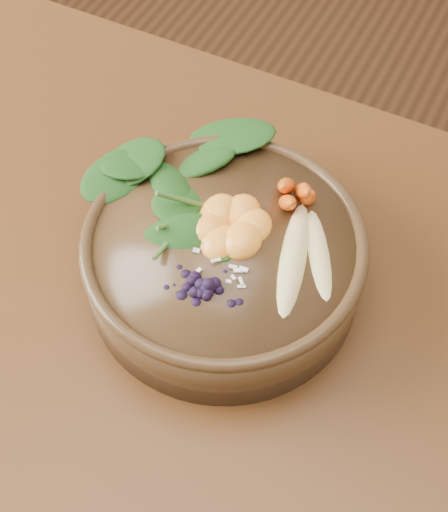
{
  "coord_description": "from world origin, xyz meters",
  "views": [
    {
      "loc": [
        0.14,
        -0.21,
        1.36
      ],
      "look_at": [
        -0.04,
        0.14,
        0.8
      ],
      "focal_mm": 50.0,
      "sensor_mm": 36.0,
      "label": 1
    }
  ],
  "objects_px": {
    "stoneware_bowl": "(224,262)",
    "banana_halves": "(307,248)",
    "mandarin_cluster": "(231,217)",
    "kale_heap": "(199,173)",
    "carrot_cluster": "(295,168)",
    "dining_table": "(198,451)",
    "blueberry_pile": "(209,277)"
  },
  "relations": [
    {
      "from": "banana_halves",
      "to": "carrot_cluster",
      "type": "bearing_deg",
      "value": 113.06
    },
    {
      "from": "mandarin_cluster",
      "to": "blueberry_pile",
      "type": "distance_m",
      "value": 0.07
    },
    {
      "from": "stoneware_bowl",
      "to": "banana_halves",
      "type": "distance_m",
      "value": 0.09
    },
    {
      "from": "banana_halves",
      "to": "dining_table",
      "type": "bearing_deg",
      "value": -112.93
    },
    {
      "from": "carrot_cluster",
      "to": "mandarin_cluster",
      "type": "bearing_deg",
      "value": -129.81
    },
    {
      "from": "kale_heap",
      "to": "carrot_cluster",
      "type": "bearing_deg",
      "value": 20.7
    },
    {
      "from": "dining_table",
      "to": "kale_heap",
      "type": "height_order",
      "value": "kale_heap"
    },
    {
      "from": "banana_halves",
      "to": "mandarin_cluster",
      "type": "distance_m",
      "value": 0.08
    },
    {
      "from": "carrot_cluster",
      "to": "stoneware_bowl",
      "type": "bearing_deg",
      "value": -123.69
    },
    {
      "from": "stoneware_bowl",
      "to": "banana_halves",
      "type": "relative_size",
      "value": 1.77
    },
    {
      "from": "kale_heap",
      "to": "carrot_cluster",
      "type": "xyz_separation_m",
      "value": [
        0.09,
        0.03,
        0.02
      ]
    },
    {
      "from": "stoneware_bowl",
      "to": "mandarin_cluster",
      "type": "bearing_deg",
      "value": 93.85
    },
    {
      "from": "dining_table",
      "to": "kale_heap",
      "type": "bearing_deg",
      "value": 116.04
    },
    {
      "from": "kale_heap",
      "to": "banana_halves",
      "type": "distance_m",
      "value": 0.13
    },
    {
      "from": "stoneware_bowl",
      "to": "blueberry_pile",
      "type": "relative_size",
      "value": 2.16
    },
    {
      "from": "stoneware_bowl",
      "to": "banana_halves",
      "type": "height_order",
      "value": "banana_halves"
    },
    {
      "from": "stoneware_bowl",
      "to": "carrot_cluster",
      "type": "bearing_deg",
      "value": 66.5
    },
    {
      "from": "dining_table",
      "to": "mandarin_cluster",
      "type": "xyz_separation_m",
      "value": [
        -0.04,
        0.16,
        0.18
      ]
    },
    {
      "from": "dining_table",
      "to": "carrot_cluster",
      "type": "height_order",
      "value": "carrot_cluster"
    },
    {
      "from": "stoneware_bowl",
      "to": "blueberry_pile",
      "type": "bearing_deg",
      "value": -76.95
    },
    {
      "from": "stoneware_bowl",
      "to": "mandarin_cluster",
      "type": "relative_size",
      "value": 3.15
    },
    {
      "from": "kale_heap",
      "to": "dining_table",
      "type": "bearing_deg",
      "value": -63.96
    },
    {
      "from": "banana_halves",
      "to": "mandarin_cluster",
      "type": "bearing_deg",
      "value": 170.25
    },
    {
      "from": "banana_halves",
      "to": "blueberry_pile",
      "type": "relative_size",
      "value": 1.22
    },
    {
      "from": "kale_heap",
      "to": "stoneware_bowl",
      "type": "bearing_deg",
      "value": -42.94
    },
    {
      "from": "banana_halves",
      "to": "blueberry_pile",
      "type": "height_order",
      "value": "blueberry_pile"
    },
    {
      "from": "carrot_cluster",
      "to": "blueberry_pile",
      "type": "xyz_separation_m",
      "value": [
        -0.02,
        -0.13,
        -0.02
      ]
    },
    {
      "from": "mandarin_cluster",
      "to": "blueberry_pile",
      "type": "bearing_deg",
      "value": -79.07
    },
    {
      "from": "dining_table",
      "to": "banana_halves",
      "type": "xyz_separation_m",
      "value": [
        0.04,
        0.16,
        0.18
      ]
    },
    {
      "from": "stoneware_bowl",
      "to": "kale_heap",
      "type": "height_order",
      "value": "kale_heap"
    },
    {
      "from": "dining_table",
      "to": "carrot_cluster",
      "type": "bearing_deg",
      "value": 91.45
    },
    {
      "from": "mandarin_cluster",
      "to": "kale_heap",
      "type": "bearing_deg",
      "value": 148.41
    }
  ]
}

